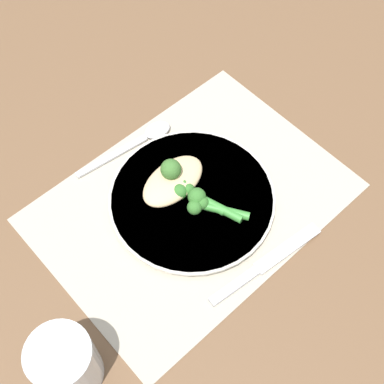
{
  "coord_description": "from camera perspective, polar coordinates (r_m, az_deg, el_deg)",
  "views": [
    {
      "loc": [
        0.29,
        0.32,
        0.75
      ],
      "look_at": [
        0.0,
        0.0,
        0.03
      ],
      "focal_mm": 50.0,
      "sensor_mm": 36.0,
      "label": 1
    }
  ],
  "objects": [
    {
      "name": "ground_plane",
      "position": [
        0.87,
        0.0,
        -1.13
      ],
      "size": [
        3.0,
        3.0,
        0.0
      ],
      "primitive_type": "plane",
      "color": "brown"
    },
    {
      "name": "placemat",
      "position": [
        0.87,
        0.0,
        -1.07
      ],
      "size": [
        0.48,
        0.35,
        0.0
      ],
      "color": "#B2A893",
      "rests_on": "ground_plane"
    },
    {
      "name": "plate",
      "position": [
        0.86,
        0.0,
        -0.72
      ],
      "size": [
        0.27,
        0.27,
        0.01
      ],
      "color": "silver",
      "rests_on": "placemat"
    },
    {
      "name": "chicken_fillet",
      "position": [
        0.85,
        -2.05,
        1.18
      ],
      "size": [
        0.12,
        0.08,
        0.03
      ],
      "rotation": [
        0.0,
        0.0,
        6.36
      ],
      "color": "#DBBC89",
      "rests_on": "plate"
    },
    {
      "name": "pesto_dollop_primary",
      "position": [
        0.84,
        -2.27,
        2.44
      ],
      "size": [
        0.03,
        0.03,
        0.03
      ],
      "color": "#3D702D",
      "rests_on": "chicken_fillet"
    },
    {
      "name": "broccoli_stalk_rear",
      "position": [
        0.85,
        -0.33,
        0.25
      ],
      "size": [
        0.04,
        0.1,
        0.03
      ],
      "rotation": [
        0.0,
        0.0,
        9.67
      ],
      "color": "#3D8E38",
      "rests_on": "plate"
    },
    {
      "name": "broccoli_stalk_front",
      "position": [
        0.84,
        0.03,
        -0.16
      ],
      "size": [
        0.06,
        0.12,
        0.03
      ],
      "rotation": [
        0.0,
        0.0,
        9.71
      ],
      "color": "#3D8E38",
      "rests_on": "plate"
    },
    {
      "name": "broccoli_stalk_left",
      "position": [
        0.83,
        1.27,
        -1.17
      ],
      "size": [
        0.07,
        0.1,
        0.03
      ],
      "rotation": [
        0.0,
        0.0,
        9.98
      ],
      "color": "#3D8E38",
      "rests_on": "plate"
    },
    {
      "name": "knife",
      "position": [
        0.82,
        7.71,
        -7.69
      ],
      "size": [
        0.21,
        0.04,
        0.01
      ],
      "rotation": [
        0.0,
        0.0,
        1.46
      ],
      "color": "silver",
      "rests_on": "placemat"
    },
    {
      "name": "spoon",
      "position": [
        0.93,
        -4.94,
        5.96
      ],
      "size": [
        0.19,
        0.04,
        0.01
      ],
      "rotation": [
        0.0,
        0.0,
        1.45
      ],
      "color": "silver",
      "rests_on": "placemat"
    },
    {
      "name": "water_glass",
      "position": [
        0.73,
        -13.33,
        -17.39
      ],
      "size": [
        0.08,
        0.08,
        0.1
      ],
      "color": "silver",
      "rests_on": "ground_plane"
    }
  ]
}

